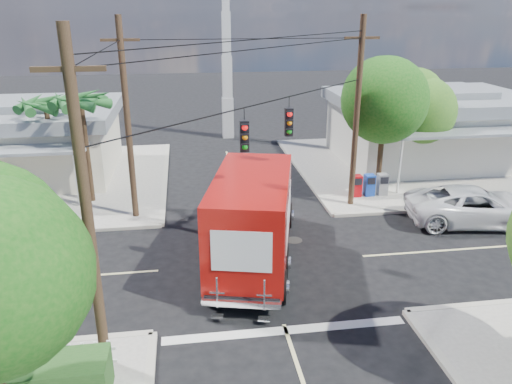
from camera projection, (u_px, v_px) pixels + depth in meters
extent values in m
plane|color=black|center=(263.00, 263.00, 19.21)|extent=(120.00, 120.00, 0.00)
cube|color=gray|center=(410.00, 165.00, 30.88)|extent=(14.00, 14.00, 0.14)
cube|color=#B0AB9C|center=(300.00, 170.00, 29.94)|extent=(0.25, 14.00, 0.14)
cube|color=#B0AB9C|center=(472.00, 207.00, 24.39)|extent=(14.00, 0.25, 0.14)
cube|color=gray|center=(39.00, 182.00, 27.90)|extent=(14.00, 14.00, 0.14)
cube|color=#B0AB9C|center=(165.00, 176.00, 28.85)|extent=(0.25, 14.00, 0.14)
cube|color=beige|center=(236.00, 180.00, 28.49)|extent=(0.12, 12.00, 0.01)
cube|color=beige|center=(502.00, 246.00, 20.57)|extent=(12.00, 0.12, 0.01)
cube|color=silver|center=(286.00, 330.00, 15.22)|extent=(7.50, 0.40, 0.01)
cube|color=silver|center=(429.00, 133.00, 31.40)|extent=(11.00, 8.00, 3.40)
cube|color=gray|center=(433.00, 100.00, 30.68)|extent=(11.80, 8.80, 0.70)
cube|color=gray|center=(434.00, 92.00, 30.51)|extent=(6.05, 4.40, 0.50)
cube|color=gray|center=(475.00, 132.00, 26.44)|extent=(9.90, 1.80, 0.15)
cylinder|color=silver|center=(400.00, 166.00, 25.60)|extent=(0.12, 0.12, 2.90)
cube|color=beige|center=(23.00, 147.00, 28.58)|extent=(10.00, 8.00, 3.20)
cube|color=gray|center=(17.00, 113.00, 27.90)|extent=(10.80, 8.80, 0.70)
cube|color=gray|center=(16.00, 104.00, 27.72)|extent=(5.50, 4.40, 0.50)
cylinder|color=silver|center=(77.00, 180.00, 23.92)|extent=(0.12, 0.12, 2.70)
cube|color=silver|center=(228.00, 118.00, 37.31)|extent=(0.80, 0.80, 3.00)
cube|color=silver|center=(227.00, 77.00, 36.27)|extent=(0.70, 0.70, 3.00)
cube|color=silver|center=(226.00, 34.00, 35.22)|extent=(0.60, 0.60, 3.00)
cylinder|color=#422D1C|center=(380.00, 153.00, 25.74)|extent=(0.28, 0.28, 4.10)
sphere|color=#115211|center=(385.00, 104.00, 24.84)|extent=(4.10, 4.10, 4.10)
sphere|color=#115211|center=(376.00, 98.00, 24.89)|extent=(3.33, 3.33, 3.33)
sphere|color=#115211|center=(394.00, 107.00, 24.66)|extent=(3.58, 3.58, 3.58)
cylinder|color=#422D1C|center=(409.00, 145.00, 28.22)|extent=(0.28, 0.28, 3.58)
sphere|color=#326821|center=(414.00, 106.00, 27.44)|extent=(3.58, 3.58, 3.58)
sphere|color=#326821|center=(406.00, 101.00, 27.49)|extent=(2.91, 2.91, 2.91)
sphere|color=#326821|center=(422.00, 109.00, 27.25)|extent=(3.14, 3.14, 3.14)
cylinder|color=#422D1C|center=(87.00, 152.00, 24.24)|extent=(0.24, 0.24, 5.00)
cone|color=#225F27|center=(101.00, 98.00, 23.45)|extent=(0.50, 2.06, 0.98)
cone|color=#225F27|center=(95.00, 96.00, 24.06)|extent=(1.92, 1.68, 0.98)
cone|color=#225F27|center=(80.00, 96.00, 24.12)|extent=(2.12, 0.95, 0.98)
cone|color=#225F27|center=(64.00, 98.00, 23.58)|extent=(1.34, 2.07, 0.98)
cone|color=#225F27|center=(61.00, 101.00, 22.86)|extent=(1.34, 2.07, 0.98)
cone|color=#225F27|center=(73.00, 102.00, 22.49)|extent=(2.12, 0.95, 0.98)
cone|color=#225F27|center=(91.00, 101.00, 22.75)|extent=(1.92, 1.68, 0.98)
cylinder|color=#422D1C|center=(52.00, 150.00, 25.43)|extent=(0.24, 0.24, 4.60)
cone|color=#225F27|center=(64.00, 102.00, 24.71)|extent=(0.50, 2.06, 0.98)
cone|color=#225F27|center=(60.00, 100.00, 25.32)|extent=(1.92, 1.68, 0.98)
cone|color=#225F27|center=(45.00, 100.00, 25.38)|extent=(2.12, 0.95, 0.98)
cone|color=#225F27|center=(30.00, 102.00, 24.84)|extent=(1.34, 2.07, 0.98)
cone|color=#225F27|center=(26.00, 105.00, 24.12)|extent=(1.34, 2.07, 0.98)
cone|color=#225F27|center=(36.00, 106.00, 23.75)|extent=(2.12, 0.95, 0.98)
cone|color=#225F27|center=(54.00, 105.00, 24.01)|extent=(1.92, 1.68, 0.98)
cylinder|color=#473321|center=(87.00, 216.00, 12.12)|extent=(0.28, 0.28, 9.00)
cube|color=#473321|center=(69.00, 69.00, 10.90)|extent=(1.60, 0.12, 0.12)
cylinder|color=#473321|center=(357.00, 116.00, 23.18)|extent=(0.28, 0.28, 9.00)
cube|color=#473321|center=(362.00, 38.00, 21.96)|extent=(1.60, 0.12, 0.12)
cylinder|color=#473321|center=(128.00, 123.00, 21.77)|extent=(0.28, 0.28, 9.00)
cube|color=#473321|center=(120.00, 40.00, 20.55)|extent=(1.60, 0.12, 0.12)
cylinder|color=black|center=(264.00, 103.00, 17.06)|extent=(10.43, 10.43, 0.04)
cube|color=black|center=(244.00, 136.00, 16.54)|extent=(0.30, 0.24, 1.05)
sphere|color=red|center=(245.00, 127.00, 16.29)|extent=(0.20, 0.20, 0.20)
cube|color=black|center=(289.00, 122.00, 18.56)|extent=(0.30, 0.24, 1.05)
sphere|color=red|center=(290.00, 114.00, 18.31)|extent=(0.20, 0.20, 0.20)
cube|color=silver|center=(110.00, 356.00, 13.12)|extent=(0.09, 0.06, 1.00)
cube|color=#A7070D|center=(356.00, 186.00, 25.51)|extent=(0.50, 0.50, 1.10)
cube|color=#143AA0|center=(369.00, 185.00, 25.61)|extent=(0.50, 0.50, 1.10)
cube|color=slate|center=(382.00, 184.00, 25.70)|extent=(0.50, 0.50, 1.10)
cube|color=black|center=(254.00, 244.00, 19.45)|extent=(4.29, 8.51, 0.26)
cube|color=#AF110C|center=(261.00, 195.00, 22.14)|extent=(2.87, 2.33, 2.30)
cube|color=black|center=(263.00, 181.00, 22.68)|extent=(2.20, 0.78, 1.00)
cube|color=silver|center=(263.00, 203.00, 23.28)|extent=(2.37, 0.70, 0.37)
cube|color=#AF110C|center=(252.00, 217.00, 18.03)|extent=(3.99, 6.52, 3.04)
cube|color=white|center=(289.00, 214.00, 17.85)|extent=(0.92, 3.67, 1.36)
cube|color=white|center=(215.00, 212.00, 18.09)|extent=(0.92, 3.67, 1.36)
cube|color=white|center=(241.00, 252.00, 15.12)|extent=(1.84, 0.47, 1.36)
cube|color=silver|center=(241.00, 303.00, 15.59)|extent=(2.50, 0.85, 0.19)
cube|color=silver|center=(217.00, 293.00, 15.39)|extent=(0.47, 0.17, 1.05)
cube|color=silver|center=(264.00, 295.00, 15.26)|extent=(0.47, 0.17, 1.05)
cylinder|color=black|center=(234.00, 213.00, 22.40)|extent=(0.60, 1.20, 1.15)
cylinder|color=black|center=(288.00, 215.00, 22.18)|extent=(0.60, 1.20, 1.15)
cylinder|color=black|center=(210.00, 283.00, 16.73)|extent=(0.60, 1.20, 1.15)
cylinder|color=black|center=(281.00, 287.00, 16.51)|extent=(0.60, 1.20, 1.15)
imported|color=silver|center=(475.00, 206.00, 22.50)|extent=(6.44, 3.77, 1.68)
imported|color=beige|center=(3.00, 362.00, 12.23)|extent=(0.81, 0.83, 1.92)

